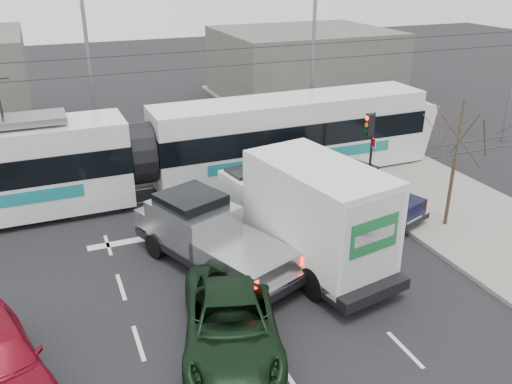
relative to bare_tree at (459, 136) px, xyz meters
name	(u,v)px	position (x,y,z in m)	size (l,w,h in m)	color
ground	(300,303)	(-7.60, -2.50, -3.79)	(120.00, 120.00, 0.00)	black
rails	(205,186)	(-7.60, 7.50, -3.78)	(60.00, 1.60, 0.03)	#33302D
building_right	(303,64)	(4.40, 21.50, -1.29)	(12.00, 10.00, 5.00)	#635F5A
bare_tree	(459,136)	(0.00, 0.00, 0.00)	(2.40, 2.40, 5.00)	#47382B
traffic_signal	(370,136)	(-1.13, 4.00, -1.05)	(0.44, 0.44, 3.60)	black
street_lamp_near	(310,53)	(-0.29, 11.50, 1.32)	(2.38, 0.25, 9.00)	slate
street_lamp_far	(85,61)	(-11.79, 13.50, 1.32)	(2.38, 0.25, 9.00)	slate
catenary	(202,105)	(-7.60, 7.50, 0.09)	(60.00, 0.20, 7.00)	black
tram	(139,155)	(-10.55, 7.35, -1.77)	(27.88, 3.18, 5.68)	silver
silver_pickup	(207,234)	(-9.53, 0.83, -2.61)	(4.50, 6.90, 2.38)	black
box_truck	(305,213)	(-6.34, -0.21, -1.92)	(3.95, 7.93, 3.79)	black
navy_pickup	(366,192)	(-2.20, 2.37, -2.86)	(3.08, 4.76, 1.88)	black
green_car	(231,322)	(-10.23, -3.54, -3.03)	(2.55, 5.52, 1.53)	black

